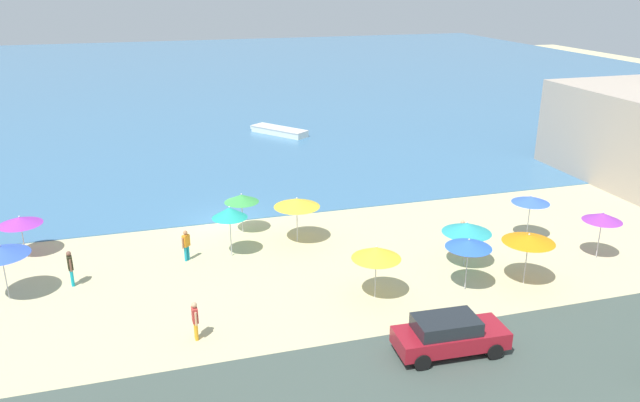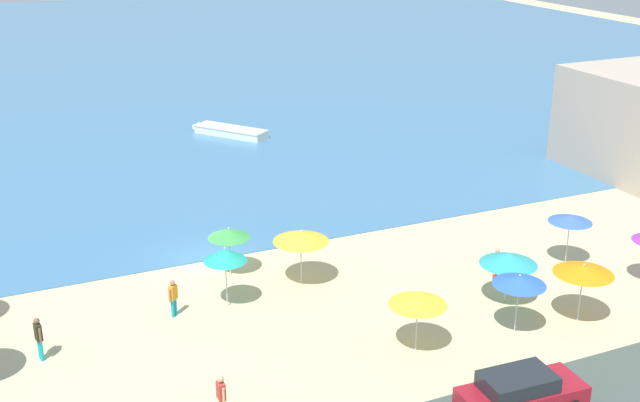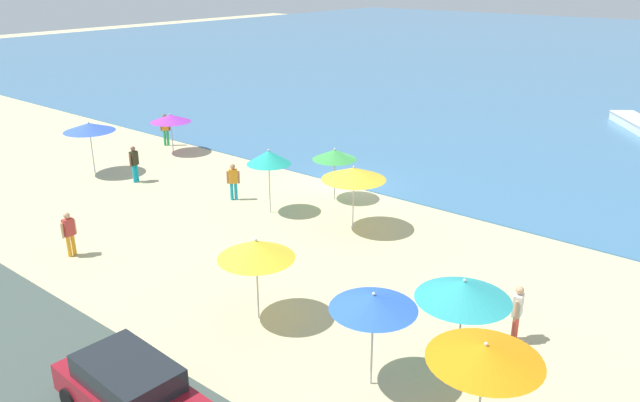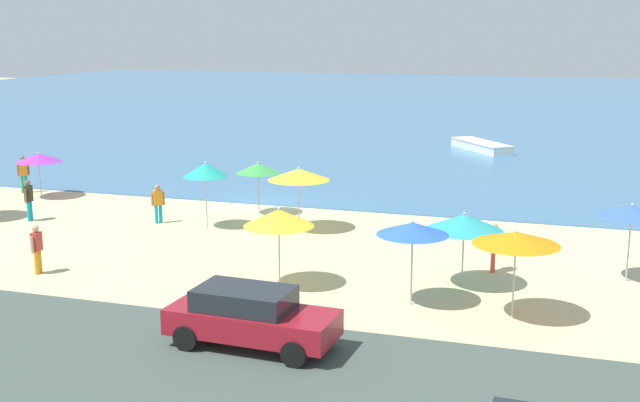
{
  "view_description": "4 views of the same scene",
  "coord_description": "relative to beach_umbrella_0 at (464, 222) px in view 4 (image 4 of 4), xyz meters",
  "views": [
    {
      "loc": [
        -4.35,
        -33.89,
        13.54
      ],
      "look_at": [
        5.55,
        -0.36,
        0.87
      ],
      "focal_mm": 35.0,
      "sensor_mm": 36.0,
      "label": 1
    },
    {
      "loc": [
        -9.04,
        -33.54,
        16.01
      ],
      "look_at": [
        6.14,
        0.58,
        1.9
      ],
      "focal_mm": 45.0,
      "sensor_mm": 36.0,
      "label": 2
    },
    {
      "loc": [
        16.27,
        -21.89,
        9.53
      ],
      "look_at": [
        1.83,
        -4.2,
        0.9
      ],
      "focal_mm": 35.0,
      "sensor_mm": 36.0,
      "label": 3
    },
    {
      "loc": [
        13.44,
        -33.27,
        7.82
      ],
      "look_at": [
        4.3,
        -4.53,
        1.38
      ],
      "focal_mm": 45.0,
      "sensor_mm": 36.0,
      "label": 4
    }
  ],
  "objects": [
    {
      "name": "bather_1",
      "position": [
        0.77,
        1.77,
        -1.1
      ],
      "size": [
        0.28,
        0.56,
        1.66
      ],
      "color": "#F34F3E",
      "rests_on": "ground_plane"
    },
    {
      "name": "bather_3",
      "position": [
        -13.4,
        -2.95,
        -1.12
      ],
      "size": [
        0.24,
        0.57,
        1.63
      ],
      "color": "orange",
      "rests_on": "ground_plane"
    },
    {
      "name": "beach_umbrella_6",
      "position": [
        -5.41,
        -1.79,
        0.16
      ],
      "size": [
        2.19,
        2.19,
        2.53
      ],
      "color": "#B2B2B7",
      "rests_on": "ground_plane"
    },
    {
      "name": "beach_umbrella_2",
      "position": [
        1.73,
        -2.5,
        0.26
      ],
      "size": [
        2.39,
        2.39,
        2.53
      ],
      "color": "#B2B2B7",
      "rests_on": "ground_plane"
    },
    {
      "name": "beach_umbrella_9",
      "position": [
        -21.02,
        7.48,
        -0.12
      ],
      "size": [
        2.16,
        2.16,
        2.18
      ],
      "color": "#B2B2B7",
      "rests_on": "ground_plane"
    },
    {
      "name": "bather_0",
      "position": [
        -13.1,
        4.52,
        -1.12
      ],
      "size": [
        0.44,
        0.41,
        1.62
      ],
      "color": "teal",
      "rests_on": "ground_plane"
    },
    {
      "name": "sea",
      "position": [
        -10.41,
        64.1,
        -2.0
      ],
      "size": [
        150.0,
        110.0,
        0.05
      ],
      "primitive_type": "cube",
      "color": "teal",
      "rests_on": "ground_plane"
    },
    {
      "name": "beach_umbrella_5",
      "position": [
        -1.17,
        -2.23,
        0.24
      ],
      "size": [
        2.09,
        2.09,
        2.52
      ],
      "color": "#B2B2B7",
      "rests_on": "ground_plane"
    },
    {
      "name": "parked_car_2",
      "position": [
        -4.35,
        -6.7,
        -1.18
      ],
      "size": [
        4.32,
        1.95,
        1.5
      ],
      "color": "maroon",
      "rests_on": "coastal_road"
    },
    {
      "name": "beach_umbrella_10",
      "position": [
        -9.77,
        7.34,
        -0.01
      ],
      "size": [
        1.9,
        1.9,
        2.31
      ],
      "color": "#B2B2B7",
      "rests_on": "ground_plane"
    },
    {
      "name": "beach_umbrella_3",
      "position": [
        4.93,
        2.05,
        0.24
      ],
      "size": [
        2.01,
        2.01,
        2.52
      ],
      "color": "#B2B2B7",
      "rests_on": "ground_plane"
    },
    {
      "name": "beach_umbrella_0",
      "position": [
        0.0,
        0.0,
        0.0
      ],
      "size": [
        2.41,
        2.41,
        2.35
      ],
      "color": "#B2B2B7",
      "rests_on": "ground_plane"
    },
    {
      "name": "beach_umbrella_7",
      "position": [
        -10.86,
        4.44,
        0.34
      ],
      "size": [
        1.8,
        1.8,
        2.71
      ],
      "color": "#B2B2B7",
      "rests_on": "ground_plane"
    },
    {
      "name": "bather_4",
      "position": [
        -18.43,
        3.26,
        -1.06
      ],
      "size": [
        0.28,
        0.56,
        1.73
      ],
      "color": "#129DB2",
      "rests_on": "ground_plane"
    },
    {
      "name": "bather_2",
      "position": [
        -22.48,
        8.18,
        -1.0
      ],
      "size": [
        0.44,
        0.41,
        1.82
      ],
      "color": "green",
      "rests_on": "ground_plane"
    },
    {
      "name": "skiff_nearshore",
      "position": [
        -2.74,
        29.01,
        -1.68
      ],
      "size": [
        4.53,
        5.41,
        0.59
      ],
      "color": "silver",
      "rests_on": "sea"
    },
    {
      "name": "ground_plane",
      "position": [
        -10.41,
        9.1,
        -2.03
      ],
      "size": [
        160.0,
        160.0,
        0.0
      ],
      "primitive_type": "plane",
      "color": "#CABE8D"
    },
    {
      "name": "beach_umbrella_4",
      "position": [
        -7.18,
        5.18,
        0.23
      ],
      "size": [
        2.45,
        2.45,
        2.56
      ],
      "color": "#B2B2B7",
      "rests_on": "ground_plane"
    }
  ]
}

